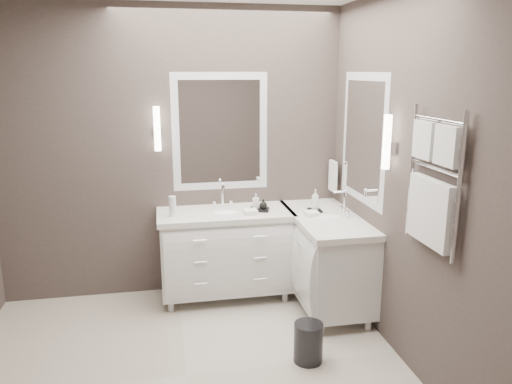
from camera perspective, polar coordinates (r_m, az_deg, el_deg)
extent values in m
cube|color=beige|center=(3.81, -7.90, -20.15)|extent=(3.20, 3.00, 0.01)
cube|color=#433936|center=(4.74, -9.53, 4.27)|extent=(3.20, 0.01, 2.70)
cube|color=#433936|center=(1.83, -6.43, -10.88)|extent=(3.20, 0.01, 2.70)
cube|color=#433936|center=(3.69, 17.08, 1.19)|extent=(0.01, 3.00, 2.70)
cube|color=white|center=(4.73, -3.49, -6.87)|extent=(1.20, 0.55, 0.70)
cube|color=white|center=(4.61, -3.56, -2.51)|extent=(1.24, 0.59, 0.05)
ellipsoid|color=white|center=(4.62, -3.56, -2.69)|extent=(0.36, 0.28, 0.12)
cylinder|color=white|center=(4.73, -3.84, -0.41)|extent=(0.02, 0.02, 0.22)
cube|color=white|center=(4.63, 7.95, -7.47)|extent=(0.55, 1.20, 0.70)
cube|color=white|center=(4.51, 8.11, -3.02)|extent=(0.59, 1.24, 0.05)
ellipsoid|color=white|center=(4.51, 8.10, -3.20)|extent=(0.36, 0.28, 0.12)
cylinder|color=white|center=(4.52, 10.08, -1.25)|extent=(0.02, 0.02, 0.22)
cube|color=white|center=(4.73, -4.12, 6.85)|extent=(0.90, 0.02, 1.10)
cube|color=white|center=(4.73, -4.12, 6.85)|extent=(0.77, 0.02, 0.96)
cube|color=white|center=(4.36, 12.15, 6.00)|extent=(0.02, 0.90, 1.10)
cube|color=white|center=(4.36, 12.15, 6.00)|extent=(0.02, 0.90, 0.96)
cube|color=white|center=(4.63, -11.21, 6.48)|extent=(0.05, 0.05, 0.10)
cylinder|color=white|center=(4.62, -11.24, 7.10)|extent=(0.06, 0.06, 0.40)
cube|color=white|center=(3.81, 14.68, 4.79)|extent=(0.05, 0.05, 0.10)
cylinder|color=white|center=(3.80, 14.72, 5.53)|extent=(0.06, 0.06, 0.40)
cylinder|color=white|center=(4.90, 8.96, 3.42)|extent=(0.02, 0.22, 0.02)
cube|color=white|center=(4.93, 8.79, 1.81)|extent=(0.03, 0.17, 0.30)
cylinder|color=white|center=(3.08, 22.22, 0.27)|extent=(0.03, 0.03, 0.90)
cylinder|color=white|center=(3.54, 17.41, 2.30)|extent=(0.03, 0.03, 0.90)
cube|color=white|center=(3.15, 21.10, 4.94)|extent=(0.06, 0.22, 0.24)
cube|color=white|center=(3.38, 18.78, 5.64)|extent=(0.06, 0.22, 0.24)
cube|color=white|center=(3.35, 19.29, -2.15)|extent=(0.06, 0.46, 0.42)
cylinder|color=black|center=(3.88, 5.99, -16.73)|extent=(0.27, 0.27, 0.30)
cube|color=black|center=(4.61, 0.39, -1.99)|extent=(0.20, 0.18, 0.03)
cube|color=black|center=(4.61, 6.75, -2.12)|extent=(0.12, 0.15, 0.02)
cylinder|color=silver|center=(4.48, -9.52, -1.63)|extent=(0.08, 0.08, 0.18)
imported|color=white|center=(4.61, -0.02, -1.00)|extent=(0.07, 0.07, 0.13)
imported|color=black|center=(4.58, 0.84, -1.37)|extent=(0.08, 0.08, 0.09)
imported|color=white|center=(4.58, 6.78, -0.86)|extent=(0.09, 0.09, 0.19)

